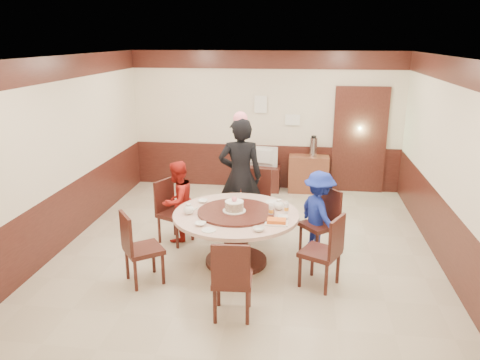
# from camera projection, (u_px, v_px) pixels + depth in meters

# --- Properties ---
(room) EXTENTS (6.00, 6.04, 2.84)m
(room) POSITION_uv_depth(u_px,v_px,m) (249.00, 178.00, 6.83)
(room) COLOR #C2B59B
(room) RESTS_ON ground
(banquet_table) EXTENTS (1.72, 1.72, 0.78)m
(banquet_table) POSITION_uv_depth(u_px,v_px,m) (236.00, 228.00, 6.46)
(banquet_table) COLOR #3C1813
(banquet_table) RESTS_ON ground
(chair_0) EXTENTS (0.62, 0.62, 0.97)m
(chair_0) POSITION_uv_depth(u_px,v_px,m) (320.00, 234.00, 6.80)
(chair_0) COLOR #3C1813
(chair_0) RESTS_ON ground
(chair_1) EXTENTS (0.48, 0.48, 0.97)m
(chair_1) POSITION_uv_depth(u_px,v_px,m) (256.00, 210.00, 7.75)
(chair_1) COLOR #3C1813
(chair_1) RESTS_ON ground
(chair_2) EXTENTS (0.59, 0.59, 0.97)m
(chair_2) POSITION_uv_depth(u_px,v_px,m) (175.00, 223.00, 7.22)
(chair_2) COLOR #3C1813
(chair_2) RESTS_ON ground
(chair_3) EXTENTS (0.62, 0.62, 0.97)m
(chair_3) POSITION_uv_depth(u_px,v_px,m) (143.00, 260.00, 6.01)
(chair_3) COLOR #3C1813
(chair_3) RESTS_ON ground
(chair_4) EXTENTS (0.47, 0.48, 0.97)m
(chair_4) POSITION_uv_depth(u_px,v_px,m) (232.00, 292.00, 5.26)
(chair_4) COLOR #3C1813
(chair_4) RESTS_ON ground
(chair_5) EXTENTS (0.59, 0.59, 0.97)m
(chair_5) POSITION_uv_depth(u_px,v_px,m) (321.00, 264.00, 5.92)
(chair_5) COLOR #3C1813
(chair_5) RESTS_ON ground
(person_standing) EXTENTS (0.74, 0.54, 1.89)m
(person_standing) POSITION_uv_depth(u_px,v_px,m) (240.00, 177.00, 7.38)
(person_standing) COLOR black
(person_standing) RESTS_ON ground
(person_red) EXTENTS (0.69, 0.76, 1.26)m
(person_red) POSITION_uv_depth(u_px,v_px,m) (178.00, 201.00, 7.19)
(person_red) COLOR #AA1D16
(person_red) RESTS_ON ground
(person_blue) EXTENTS (0.81, 0.93, 1.24)m
(person_blue) POSITION_uv_depth(u_px,v_px,m) (319.00, 213.00, 6.74)
(person_blue) COLOR #172997
(person_blue) RESTS_ON ground
(birthday_cake) EXTENTS (0.32, 0.32, 0.21)m
(birthday_cake) POSITION_uv_depth(u_px,v_px,m) (234.00, 206.00, 6.36)
(birthday_cake) COLOR white
(birthday_cake) RESTS_ON banquet_table
(teapot_left) EXTENTS (0.17, 0.15, 0.13)m
(teapot_left) POSITION_uv_depth(u_px,v_px,m) (189.00, 210.00, 6.34)
(teapot_left) COLOR white
(teapot_left) RESTS_ON banquet_table
(teapot_right) EXTENTS (0.17, 0.15, 0.13)m
(teapot_right) POSITION_uv_depth(u_px,v_px,m) (279.00, 205.00, 6.51)
(teapot_right) COLOR white
(teapot_right) RESTS_ON banquet_table
(bowl_0) EXTENTS (0.14, 0.14, 0.04)m
(bowl_0) POSITION_uv_depth(u_px,v_px,m) (203.00, 201.00, 6.80)
(bowl_0) COLOR white
(bowl_0) RESTS_ON banquet_table
(bowl_1) EXTENTS (0.15, 0.15, 0.05)m
(bowl_1) POSITION_uv_depth(u_px,v_px,m) (259.00, 229.00, 5.79)
(bowl_1) COLOR white
(bowl_1) RESTS_ON banquet_table
(bowl_2) EXTENTS (0.14, 0.14, 0.04)m
(bowl_2) POSITION_uv_depth(u_px,v_px,m) (200.00, 224.00, 5.97)
(bowl_2) COLOR white
(bowl_2) RESTS_ON banquet_table
(bowl_3) EXTENTS (0.15, 0.15, 0.05)m
(bowl_3) POSITION_uv_depth(u_px,v_px,m) (283.00, 218.00, 6.16)
(bowl_3) COLOR white
(bowl_3) RESTS_ON banquet_table
(saucer_near) EXTENTS (0.18, 0.18, 0.01)m
(saucer_near) POSITION_uv_depth(u_px,v_px,m) (209.00, 230.00, 5.81)
(saucer_near) COLOR white
(saucer_near) RESTS_ON banquet_table
(saucer_far) EXTENTS (0.18, 0.18, 0.01)m
(saucer_far) POSITION_uv_depth(u_px,v_px,m) (272.00, 202.00, 6.81)
(saucer_far) COLOR white
(saucer_far) RESTS_ON banquet_table
(shrimp_platter) EXTENTS (0.30, 0.20, 0.06)m
(shrimp_platter) POSITION_uv_depth(u_px,v_px,m) (277.00, 222.00, 6.01)
(shrimp_platter) COLOR white
(shrimp_platter) RESTS_ON banquet_table
(bottle_0) EXTENTS (0.06, 0.06, 0.16)m
(bottle_0) POSITION_uv_depth(u_px,v_px,m) (271.00, 210.00, 6.26)
(bottle_0) COLOR white
(bottle_0) RESTS_ON banquet_table
(bottle_1) EXTENTS (0.06, 0.06, 0.16)m
(bottle_1) POSITION_uv_depth(u_px,v_px,m) (286.00, 208.00, 6.34)
(bottle_1) COLOR white
(bottle_1) RESTS_ON banquet_table
(tv_stand) EXTENTS (0.85, 0.45, 0.50)m
(tv_stand) POSITION_uv_depth(u_px,v_px,m) (259.00, 178.00, 9.68)
(tv_stand) COLOR #3C1813
(tv_stand) RESTS_ON ground
(television) EXTENTS (0.73, 0.22, 0.42)m
(television) POSITION_uv_depth(u_px,v_px,m) (259.00, 157.00, 9.55)
(television) COLOR #949497
(television) RESTS_ON tv_stand
(side_cabinet) EXTENTS (0.80, 0.40, 0.75)m
(side_cabinet) POSITION_uv_depth(u_px,v_px,m) (308.00, 174.00, 9.54)
(side_cabinet) COLOR brown
(side_cabinet) RESTS_ON ground
(thermos) EXTENTS (0.15, 0.15, 0.38)m
(thermos) POSITION_uv_depth(u_px,v_px,m) (313.00, 147.00, 9.37)
(thermos) COLOR silver
(thermos) RESTS_ON side_cabinet
(notice_left) EXTENTS (0.25, 0.00, 0.35)m
(notice_left) POSITION_uv_depth(u_px,v_px,m) (261.00, 104.00, 9.44)
(notice_left) COLOR white
(notice_left) RESTS_ON room
(notice_right) EXTENTS (0.30, 0.00, 0.22)m
(notice_right) POSITION_uv_depth(u_px,v_px,m) (292.00, 120.00, 9.44)
(notice_right) COLOR white
(notice_right) RESTS_ON room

